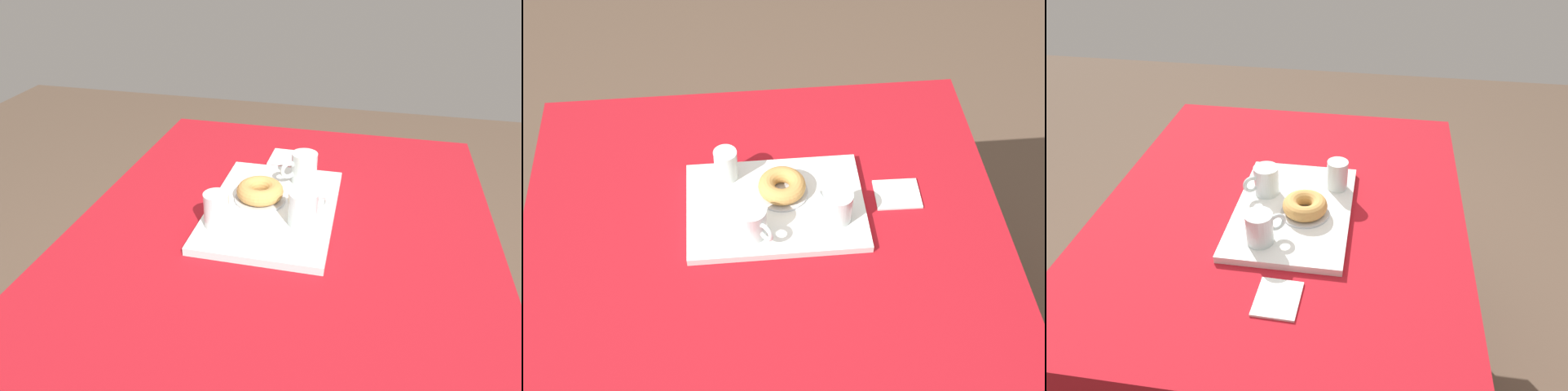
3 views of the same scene
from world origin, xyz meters
The scene contains 9 objects.
ground_plane centered at (0.00, 0.00, 0.00)m, with size 6.00×6.00×0.00m, color brown.
dining_table centered at (0.00, 0.00, 0.66)m, with size 1.23×1.04×0.76m.
serving_tray centered at (-0.03, -0.04, 0.77)m, with size 0.46×0.32×0.02m, color white.
tea_mug_left centered at (0.03, 0.05, 0.82)m, with size 0.09×0.10×0.09m.
tea_mug_right centered at (-0.19, 0.02, 0.82)m, with size 0.08×0.10×0.09m.
water_glass_near centered at (0.09, -0.15, 0.82)m, with size 0.06×0.06×0.09m.
donut_plate_left centered at (-0.05, -0.08, 0.79)m, with size 0.13×0.13×0.01m, color silver.
sugar_donut_left centered at (-0.05, -0.08, 0.81)m, with size 0.12×0.12×0.04m, color tan.
paper_napkin centered at (-0.36, -0.06, 0.77)m, with size 0.12×0.10×0.01m, color white.
Camera 2 is at (0.05, 1.17, 2.18)m, focal length 49.63 mm.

